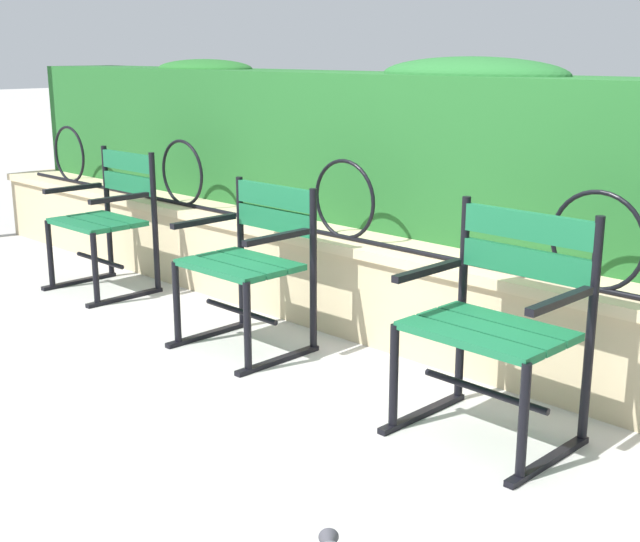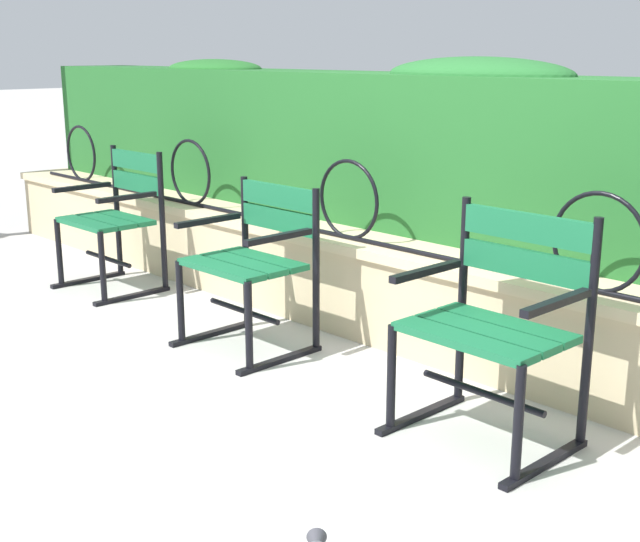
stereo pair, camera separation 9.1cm
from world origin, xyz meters
The scene contains 7 objects.
ground_plane centered at (0.00, 0.00, 0.00)m, with size 60.00×60.00×0.00m, color #B7B5AF.
stone_wall centered at (0.00, 0.85, 0.26)m, with size 8.19×0.41×0.50m.
iron_arch_fence centered at (-0.40, 0.78, 0.67)m, with size 7.63×0.02×0.42m.
hedge_row centered at (0.02, 1.31, 0.95)m, with size 8.02×0.56×0.93m.
park_chair_leftmost centered at (-2.11, 0.35, 0.46)m, with size 0.57×0.52×0.87m.
park_chair_centre_left centered at (-0.67, 0.28, 0.45)m, with size 0.59×0.52×0.82m.
park_chair_centre_right centered at (0.78, 0.28, 0.47)m, with size 0.63×0.53×0.89m.
Camera 1 is at (2.45, -2.38, 1.46)m, focal length 47.48 mm.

